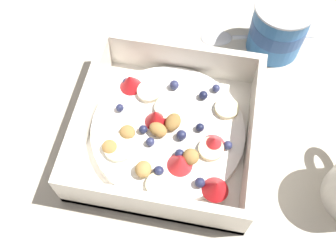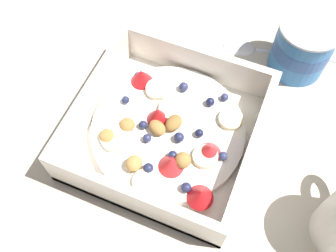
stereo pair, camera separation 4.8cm
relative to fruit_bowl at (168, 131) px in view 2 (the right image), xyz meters
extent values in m
plane|color=beige|center=(-0.02, -0.02, -0.02)|extent=(2.40, 2.40, 0.00)
cube|color=white|center=(0.00, 0.00, -0.01)|extent=(0.22, 0.22, 0.01)
cube|color=white|center=(0.00, -0.10, 0.01)|extent=(0.22, 0.01, 0.06)
cube|color=white|center=(0.00, 0.10, 0.01)|extent=(0.22, 0.01, 0.06)
cube|color=white|center=(-0.11, 0.00, 0.01)|extent=(0.01, 0.20, 0.06)
cube|color=white|center=(0.10, 0.00, 0.01)|extent=(0.01, 0.20, 0.06)
cylinder|color=white|center=(0.00, 0.00, 0.00)|extent=(0.19, 0.19, 0.01)
cylinder|color=beige|center=(0.02, 0.06, 0.01)|extent=(0.04, 0.04, 0.01)
cylinder|color=beige|center=(0.08, 0.00, 0.01)|extent=(0.04, 0.04, 0.01)
cylinder|color=#F7EFC6|center=(0.04, -0.05, 0.01)|extent=(0.04, 0.04, 0.01)
cylinder|color=#F7EFC6|center=(-0.05, -0.03, 0.01)|extent=(0.04, 0.04, 0.01)
cylinder|color=#F7EFC6|center=(-0.03, -0.01, 0.01)|extent=(0.04, 0.04, 0.01)
cylinder|color=beige|center=(-0.04, 0.07, 0.01)|extent=(0.04, 0.04, 0.01)
cone|color=red|center=(-0.01, -0.02, 0.02)|extent=(0.04, 0.04, 0.02)
cone|color=red|center=(0.07, 0.07, 0.01)|extent=(0.04, 0.04, 0.02)
cone|color=red|center=(-0.05, -0.06, 0.02)|extent=(0.03, 0.03, 0.02)
cone|color=red|center=(0.01, 0.06, 0.01)|extent=(0.04, 0.04, 0.02)
cone|color=red|center=(0.05, 0.02, 0.01)|extent=(0.04, 0.04, 0.02)
sphere|color=#23284C|center=(0.07, 0.05, 0.01)|extent=(0.01, 0.01, 0.01)
sphere|color=#23284C|center=(0.01, -0.03, 0.01)|extent=(0.01, 0.01, 0.01)
sphere|color=#23284C|center=(0.01, 0.02, 0.01)|extent=(0.01, 0.01, 0.01)
sphere|color=navy|center=(0.02, -0.02, 0.01)|extent=(0.01, 0.01, 0.01)
sphere|color=#191E3D|center=(-0.05, 0.04, 0.01)|extent=(0.01, 0.01, 0.01)
sphere|color=navy|center=(0.01, 0.08, 0.01)|extent=(0.01, 0.01, 0.01)
sphere|color=#23284C|center=(0.03, 0.02, 0.01)|extent=(0.01, 0.01, 0.01)
sphere|color=#23284C|center=(-0.01, -0.07, 0.01)|extent=(0.01, 0.01, 0.01)
sphere|color=#191E3D|center=(-0.01, 0.04, 0.01)|extent=(0.01, 0.01, 0.01)
sphere|color=navy|center=(-0.06, 0.00, 0.01)|extent=(0.01, 0.01, 0.01)
sphere|color=navy|center=(-0.07, 0.05, 0.01)|extent=(0.01, 0.01, 0.01)
sphere|color=#23284C|center=(-0.06, -0.07, 0.01)|extent=(0.01, 0.01, 0.01)
sphere|color=#23284C|center=(0.06, 0.00, 0.01)|extent=(0.01, 0.01, 0.01)
ellipsoid|color=#AD7F42|center=(0.01, -0.01, 0.01)|extent=(0.03, 0.03, 0.01)
ellipsoid|color=tan|center=(0.06, -0.02, 0.01)|extent=(0.02, 0.02, 0.02)
ellipsoid|color=#AD7F42|center=(0.04, -0.06, 0.01)|extent=(0.03, 0.03, 0.01)
ellipsoid|color=#AD7F42|center=(0.04, 0.03, 0.01)|extent=(0.02, 0.02, 0.02)
ellipsoid|color=#AD7F42|center=(0.02, -0.05, 0.01)|extent=(0.02, 0.03, 0.01)
ellipsoid|color=olive|center=(-0.01, 0.00, 0.01)|extent=(0.03, 0.02, 0.01)
ellipsoid|color=silver|center=(-0.18, 0.04, -0.02)|extent=(0.04, 0.05, 0.01)
cylinder|color=silver|center=(-0.20, 0.12, -0.02)|extent=(0.03, 0.12, 0.01)
cylinder|color=#3370B7|center=(-0.18, 0.12, 0.02)|extent=(0.08, 0.08, 0.08)
cylinder|color=#2D5193|center=(-0.18, 0.12, 0.02)|extent=(0.08, 0.08, 0.02)
cylinder|color=#B7BCC6|center=(-0.18, 0.12, 0.06)|extent=(0.08, 0.08, 0.00)
camera|label=1|loc=(0.23, 0.04, 0.43)|focal=41.82mm
camera|label=2|loc=(0.22, 0.09, 0.43)|focal=41.82mm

